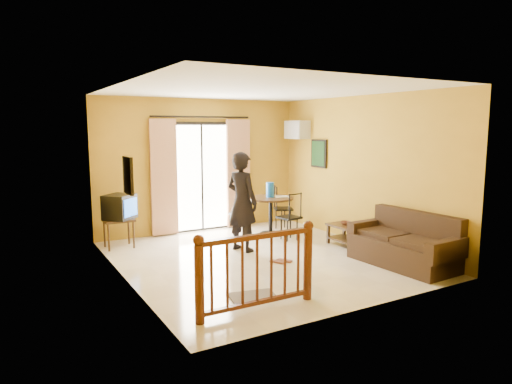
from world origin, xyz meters
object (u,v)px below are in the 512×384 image
television (120,207)px  coffee_table (350,233)px  standing_person (242,202)px  dining_table (271,205)px  sofa (405,245)px

television → coffee_table: size_ratio=0.77×
television → standing_person: (1.85, -1.30, 0.13)m
dining_table → coffee_table: dining_table is taller
dining_table → standing_person: standing_person is taller
coffee_table → television: bearing=151.0°
dining_table → sofa: bearing=-75.0°
coffee_table → sofa: size_ratio=0.48×
dining_table → sofa: 3.00m
television → sofa: 5.04m
television → coffee_table: 4.28m
television → standing_person: bearing=-78.0°
television → coffee_table: bearing=-72.0°
television → sofa: television is taller
sofa → dining_table: bearing=102.1°
dining_table → coffee_table: 1.78m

